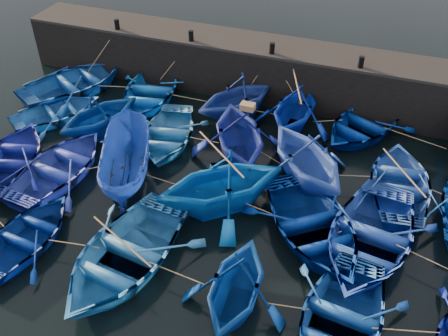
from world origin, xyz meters
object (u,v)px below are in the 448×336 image
(boat_0, at_px, (75,82))
(boat_13, at_px, (11,158))
(wooden_crate, at_px, (248,107))
(boat_8, at_px, (167,134))

(boat_0, distance_m, boat_13, 6.22)
(boat_0, xyz_separation_m, wooden_crate, (9.78, -2.39, 1.99))
(boat_0, xyz_separation_m, boat_13, (1.00, -6.13, -0.09))
(boat_8, height_order, boat_13, boat_13)
(wooden_crate, bearing_deg, boat_0, 166.25)
(boat_0, xyz_separation_m, boat_8, (6.20, -2.43, -0.11))
(boat_8, xyz_separation_m, boat_13, (-5.20, -3.71, 0.02))
(boat_0, bearing_deg, wooden_crate, -164.98)
(boat_8, bearing_deg, boat_13, -156.43)
(boat_0, relative_size, boat_13, 1.19)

